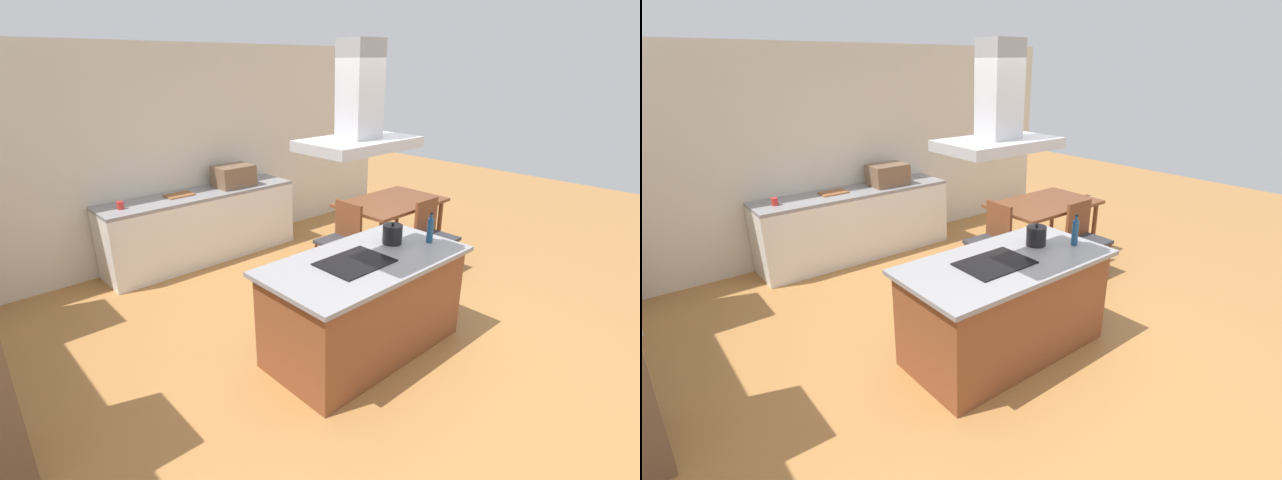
{
  "view_description": "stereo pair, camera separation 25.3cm",
  "coord_description": "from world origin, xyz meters",
  "views": [
    {
      "loc": [
        -2.75,
        -2.42,
        2.47
      ],
      "look_at": [
        -0.17,
        0.4,
        1.0
      ],
      "focal_mm": 26.06,
      "sensor_mm": 36.0,
      "label": 1
    },
    {
      "loc": [
        -2.56,
        -2.58,
        2.47
      ],
      "look_at": [
        -0.17,
        0.4,
        1.0
      ],
      "focal_mm": 26.06,
      "sensor_mm": 36.0,
      "label": 2
    }
  ],
  "objects": [
    {
      "name": "ground",
      "position": [
        0.0,
        1.5,
        0.0
      ],
      "size": [
        16.0,
        16.0,
        0.0
      ],
      "primitive_type": "plane",
      "color": "#AD753D"
    },
    {
      "name": "wall_back",
      "position": [
        0.0,
        3.25,
        1.35
      ],
      "size": [
        7.2,
        0.1,
        2.7
      ],
      "primitive_type": "cube",
      "color": "beige",
      "rests_on": "ground"
    },
    {
      "name": "kitchen_island",
      "position": [
        0.0,
        0.0,
        0.45
      ],
      "size": [
        1.86,
        0.96,
        0.9
      ],
      "color": "brown",
      "rests_on": "ground"
    },
    {
      "name": "cooktop",
      "position": [
        -0.14,
        0.0,
        0.91
      ],
      "size": [
        0.6,
        0.44,
        0.01
      ],
      "primitive_type": "cube",
      "color": "black",
      "rests_on": "kitchen_island"
    },
    {
      "name": "tea_kettle",
      "position": [
        0.45,
        0.08,
        0.99
      ],
      "size": [
        0.23,
        0.18,
        0.2
      ],
      "color": "black",
      "rests_on": "kitchen_island"
    },
    {
      "name": "olive_oil_bottle",
      "position": [
        0.72,
        -0.14,
        1.02
      ],
      "size": [
        0.06,
        0.06,
        0.29
      ],
      "color": "navy",
      "rests_on": "kitchen_island"
    },
    {
      "name": "back_counter",
      "position": [
        0.01,
        2.88,
        0.45
      ],
      "size": [
        2.56,
        0.62,
        0.9
      ],
      "color": "white",
      "rests_on": "ground"
    },
    {
      "name": "countertop_microwave",
      "position": [
        0.53,
        2.88,
        1.04
      ],
      "size": [
        0.5,
        0.38,
        0.28
      ],
      "primitive_type": "cube",
      "color": "brown",
      "rests_on": "back_counter"
    },
    {
      "name": "coffee_mug_red",
      "position": [
        -1.0,
        2.85,
        0.95
      ],
      "size": [
        0.08,
        0.08,
        0.09
      ],
      "primitive_type": "cylinder",
      "color": "red",
      "rests_on": "back_counter"
    },
    {
      "name": "cutting_board",
      "position": [
        -0.25,
        2.93,
        0.91
      ],
      "size": [
        0.34,
        0.24,
        0.02
      ],
      "primitive_type": "cube",
      "color": "#995B33",
      "rests_on": "back_counter"
    },
    {
      "name": "dining_table",
      "position": [
        1.94,
        1.3,
        0.67
      ],
      "size": [
        1.4,
        0.9,
        0.75
      ],
      "color": "brown",
      "rests_on": "ground"
    },
    {
      "name": "chair_at_left_end",
      "position": [
        1.03,
        1.3,
        0.51
      ],
      "size": [
        0.42,
        0.42,
        0.89
      ],
      "color": "#333338",
      "rests_on": "ground"
    },
    {
      "name": "chair_facing_island",
      "position": [
        1.94,
        0.64,
        0.51
      ],
      "size": [
        0.42,
        0.42,
        0.89
      ],
      "color": "#333338",
      "rests_on": "ground"
    },
    {
      "name": "range_hood",
      "position": [
        -0.14,
        0.0,
        2.1
      ],
      "size": [
        0.9,
        0.55,
        0.78
      ],
      "color": "#ADADB2"
    }
  ]
}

